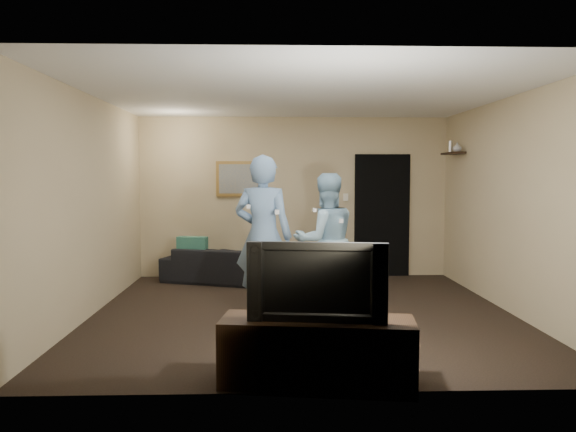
{
  "coord_description": "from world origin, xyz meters",
  "views": [
    {
      "loc": [
        -0.39,
        -6.66,
        1.65
      ],
      "look_at": [
        -0.17,
        0.3,
        1.15
      ],
      "focal_mm": 35.0,
      "sensor_mm": 36.0,
      "label": 1
    }
  ],
  "objects_px": {
    "wii_player_left": "(263,236)",
    "wii_player_right": "(326,241)",
    "sofa": "(223,265)",
    "tv_console": "(317,353)",
    "television": "(318,280)"
  },
  "relations": [
    {
      "from": "television",
      "to": "sofa",
      "type": "bearing_deg",
      "value": 112.16
    },
    {
      "from": "television",
      "to": "wii_player_left",
      "type": "distance_m",
      "value": 2.23
    },
    {
      "from": "sofa",
      "to": "wii_player_right",
      "type": "bearing_deg",
      "value": 148.58
    },
    {
      "from": "tv_console",
      "to": "wii_player_right",
      "type": "relative_size",
      "value": 0.91
    },
    {
      "from": "television",
      "to": "wii_player_right",
      "type": "distance_m",
      "value": 2.6
    },
    {
      "from": "tv_console",
      "to": "wii_player_right",
      "type": "distance_m",
      "value": 2.66
    },
    {
      "from": "wii_player_left",
      "to": "wii_player_right",
      "type": "xyz_separation_m",
      "value": [
        0.77,
        0.4,
        -0.11
      ]
    },
    {
      "from": "sofa",
      "to": "tv_console",
      "type": "distance_m",
      "value": 4.42
    },
    {
      "from": "sofa",
      "to": "television",
      "type": "relative_size",
      "value": 1.71
    },
    {
      "from": "tv_console",
      "to": "television",
      "type": "bearing_deg",
      "value": -172.17
    },
    {
      "from": "tv_console",
      "to": "wii_player_left",
      "type": "xyz_separation_m",
      "value": [
        -0.45,
        2.18,
        0.7
      ]
    },
    {
      "from": "television",
      "to": "wii_player_right",
      "type": "bearing_deg",
      "value": 90.73
    },
    {
      "from": "sofa",
      "to": "television",
      "type": "bearing_deg",
      "value": 123.24
    },
    {
      "from": "tv_console",
      "to": "wii_player_left",
      "type": "bearing_deg",
      "value": 109.57
    },
    {
      "from": "tv_console",
      "to": "wii_player_right",
      "type": "xyz_separation_m",
      "value": [
        0.32,
        2.58,
        0.59
      ]
    }
  ]
}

